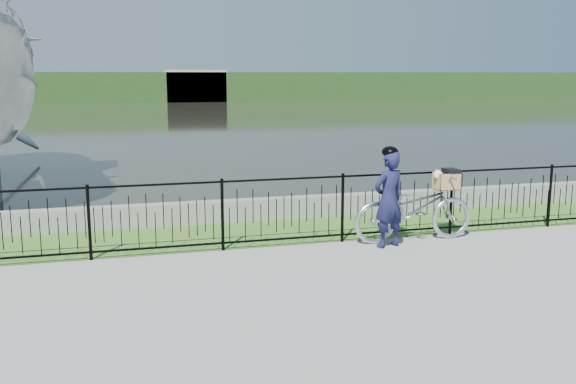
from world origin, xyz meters
name	(u,v)px	position (x,y,z in m)	size (l,w,h in m)	color
ground	(314,275)	(0.00, 0.00, 0.00)	(120.00, 120.00, 0.00)	gray
grass_strip	(269,231)	(0.00, 2.60, 0.00)	(60.00, 2.00, 0.01)	#3D6C22
water	(153,119)	(0.00, 33.00, 0.00)	(120.00, 120.00, 0.00)	#26281E
quay_wall	(257,209)	(0.00, 3.60, 0.20)	(60.00, 0.30, 0.40)	slate
fence	(284,211)	(0.00, 1.60, 0.58)	(14.00, 0.06, 1.15)	black
far_treeline	(134,87)	(0.00, 60.00, 1.50)	(120.00, 6.00, 3.00)	#214118
far_building_right	(195,86)	(6.00, 58.50, 1.60)	(6.00, 3.00, 3.20)	#B2A48F
bicycle_rig	(414,208)	(2.17, 1.34, 0.56)	(2.09, 0.73, 1.21)	#AEB5BB
cyclist	(389,198)	(1.60, 1.11, 0.81)	(0.65, 0.53, 1.63)	#141639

